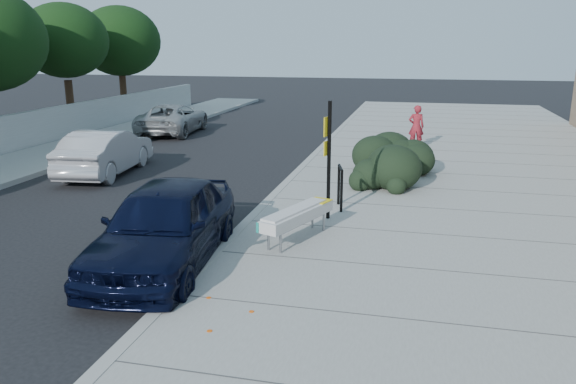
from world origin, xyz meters
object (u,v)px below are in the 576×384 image
Objects in this scene: sign_post at (328,153)px; bike_rack at (340,183)px; suv_silver at (173,119)px; bench at (297,216)px; sedan_navy at (164,225)px; pedestrian at (416,127)px; wagon_silver at (106,152)px.

bike_rack is at bearing 99.62° from sign_post.
sign_post is 0.55× the size of suv_silver.
bench is 0.46× the size of sedan_navy.
sign_post is (0.36, 1.60, 1.01)m from bench.
bench is 11.61m from pedestrian.
suv_silver is at bearing -18.15° from pedestrian.
bench is 2.55m from bike_rack.
suv_silver is 2.99× the size of pedestrian.
sedan_navy reaches higher than bike_rack.
sedan_navy is 13.69m from pedestrian.
suv_silver reaches higher than bike_rack.
sign_post is at bearing -114.24° from bike_rack.
bench is 2.69m from sedan_navy.
sign_post reaches higher than suv_silver.
wagon_silver is at bearing 121.94° from sedan_navy.
bike_rack is 8.32m from wagon_silver.
wagon_silver reaches higher than bench.
wagon_silver is (-5.20, 6.69, -0.08)m from sedan_navy.
sedan_navy is 16.49m from suv_silver.
pedestrian reaches higher than bike_rack.
suv_silver is at bearing 147.50° from sign_post.
bench is at bearing 117.72° from suv_silver.
suv_silver is (-8.88, 13.49, 0.02)m from bench.
bench is 16.15m from suv_silver.
bike_rack is 9.06m from pedestrian.
bike_rack is 0.63× the size of pedestrian.
pedestrian is at bearing 163.64° from suv_silver.
bike_rack is 14.46m from suv_silver.
wagon_silver reaches higher than bike_rack.
sedan_navy is at bearing -123.58° from bench.
pedestrian is at bearing -153.12° from wagon_silver.
pedestrian is (9.56, 6.28, 0.25)m from wagon_silver.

